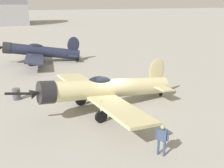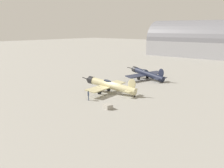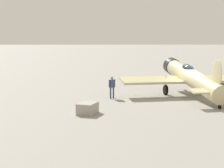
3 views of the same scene
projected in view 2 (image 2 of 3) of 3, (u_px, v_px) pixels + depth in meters
The scene contains 7 objects.
ground_plane at pixel (112, 94), 51.91m from camera, with size 400.00×400.00×0.00m, color gray.
airplane_foreground at pixel (110, 85), 51.87m from camera, with size 11.68×10.79×3.26m.
airplane_mid_apron at pixel (147, 74), 65.47m from camera, with size 10.91×11.13×3.13m.
ground_crew_mechanic at pixel (88, 94), 47.04m from camera, with size 0.47×0.50×1.66m.
equipment_crate at pixel (108, 106), 42.32m from camera, with size 1.67×1.38×0.68m.
fuel_drum at pixel (102, 84), 58.96m from camera, with size 0.62×0.62×0.87m.
distant_hangar at pixel (195, 43), 118.18m from camera, with size 36.66×17.64×17.03m.
Camera 2 is at (-33.02, 38.29, 11.86)m, focal length 45.91 mm.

